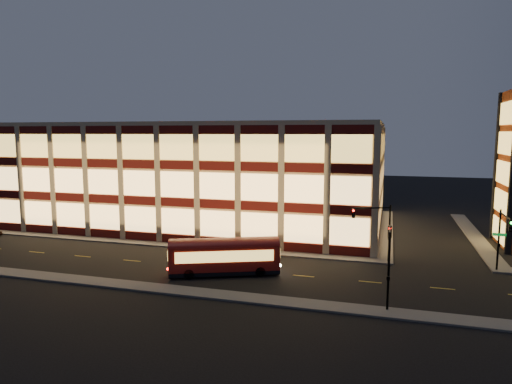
% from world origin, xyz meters
% --- Properties ---
extents(ground, '(200.00, 200.00, 0.00)m').
position_xyz_m(ground, '(0.00, 0.00, 0.00)').
color(ground, black).
rests_on(ground, ground).
extents(sidewalk_office_south, '(54.00, 2.00, 0.15)m').
position_xyz_m(sidewalk_office_south, '(-3.00, 1.00, 0.07)').
color(sidewalk_office_south, '#514F4C').
rests_on(sidewalk_office_south, ground).
extents(sidewalk_office_east, '(2.00, 30.00, 0.15)m').
position_xyz_m(sidewalk_office_east, '(23.00, 17.00, 0.07)').
color(sidewalk_office_east, '#514F4C').
rests_on(sidewalk_office_east, ground).
extents(sidewalk_tower_west, '(2.00, 30.00, 0.15)m').
position_xyz_m(sidewalk_tower_west, '(34.00, 17.00, 0.07)').
color(sidewalk_tower_west, '#514F4C').
rests_on(sidewalk_tower_west, ground).
extents(sidewalk_near, '(100.00, 2.00, 0.15)m').
position_xyz_m(sidewalk_near, '(0.00, -13.00, 0.07)').
color(sidewalk_near, '#514F4C').
rests_on(sidewalk_near, ground).
extents(office_building, '(50.45, 30.45, 14.50)m').
position_xyz_m(office_building, '(-2.91, 16.91, 7.25)').
color(office_building, tan).
rests_on(office_building, ground).
extents(traffic_signal_far, '(3.79, 1.87, 6.00)m').
position_xyz_m(traffic_signal_far, '(22.21, 0.24, 4.11)').
color(traffic_signal_far, black).
rests_on(traffic_signal_far, ground).
extents(traffic_signal_right, '(1.20, 4.37, 6.00)m').
position_xyz_m(traffic_signal_right, '(33.50, -0.62, 4.10)').
color(traffic_signal_right, black).
rests_on(traffic_signal_right, ground).
extents(traffic_signal_near, '(0.32, 4.45, 6.00)m').
position_xyz_m(traffic_signal_near, '(23.50, -11.03, 4.13)').
color(traffic_signal_near, black).
rests_on(traffic_signal_near, ground).
extents(trolley_bus, '(10.36, 6.31, 3.45)m').
position_xyz_m(trolley_bus, '(8.75, -7.48, 1.91)').
color(trolley_bus, '#9A0F08').
rests_on(trolley_bus, ground).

